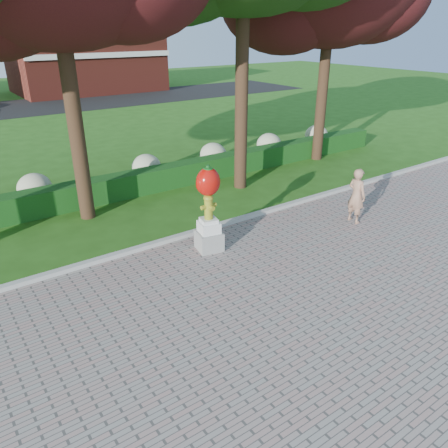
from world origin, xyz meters
name	(u,v)px	position (x,y,z in m)	size (l,w,h in m)	color
ground	(263,282)	(0.00, 0.00, 0.00)	(100.00, 100.00, 0.00)	#255114
walkway	(422,388)	(0.00, -4.00, 0.02)	(40.00, 14.00, 0.04)	gray
curb	(195,233)	(0.00, 3.00, 0.07)	(40.00, 0.18, 0.15)	#ADADA5
lawn_hedge	(133,184)	(0.00, 7.00, 0.40)	(24.00, 0.70, 0.80)	#144212
hydrangea_row	(136,169)	(0.57, 8.00, 0.55)	(20.10, 1.10, 0.99)	#B8BB8F
street	(9,109)	(0.00, 28.00, 0.01)	(50.00, 8.00, 0.02)	black
building_right	(85,53)	(8.00, 34.00, 3.20)	(12.00, 8.00, 6.40)	maroon
hydrant_sculpture	(209,206)	(-0.16, 2.01, 1.24)	(0.72, 0.72, 2.27)	gray
woman	(356,196)	(4.34, 1.01, 0.86)	(0.60, 0.39, 1.63)	#A2765C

